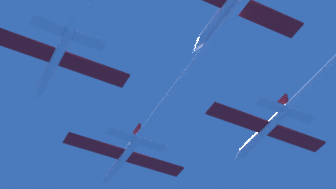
# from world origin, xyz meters

# --- Properties ---
(jet_lead) EXTENTS (15.26, 43.82, 2.53)m
(jet_lead) POSITION_xyz_m (-0.10, -11.64, -0.47)
(jet_lead) COLOR white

